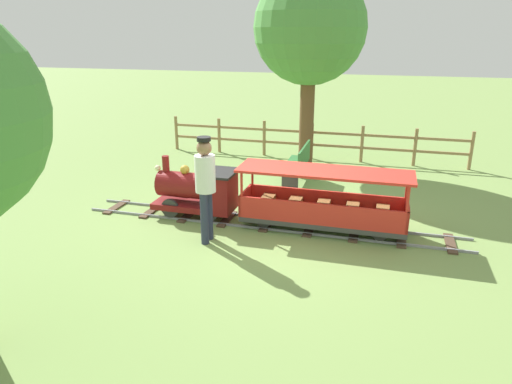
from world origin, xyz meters
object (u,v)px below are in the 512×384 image
locomotive (199,190)px  conductor_person (205,181)px  park_bench (298,165)px  oak_tree_far (310,29)px  passenger_car (323,206)px

locomotive → conductor_person: 1.11m
locomotive → park_bench: bearing=-29.1°
conductor_person → oak_tree_far: bearing=-7.8°
locomotive → oak_tree_far: oak_tree_far is taller
locomotive → conductor_person: size_ratio=0.89×
park_bench → conductor_person: bearing=166.1°
conductor_person → park_bench: conductor_person is taller
locomotive → park_bench: locomotive is taller
passenger_car → conductor_person: (-0.88, 1.62, 0.53)m
passenger_car → oak_tree_far: size_ratio=0.62×
conductor_person → park_bench: (3.16, -0.78, -0.54)m
conductor_person → oak_tree_far: (4.80, -0.66, 2.14)m
oak_tree_far → passenger_car: bearing=-166.2°
locomotive → passenger_car: size_ratio=0.54×
locomotive → park_bench: 2.61m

